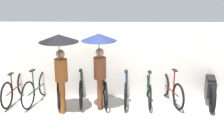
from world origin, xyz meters
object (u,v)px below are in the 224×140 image
Objects in this scene: parked_bicycle_5 at (126,89)px; motorcycle at (210,88)px; parked_bicycle_3 at (81,88)px; parked_bicycle_4 at (104,88)px; parked_bicycle_6 at (148,89)px; pedestrian_center at (99,53)px; parked_bicycle_7 at (171,89)px; parked_bicycle_0 at (15,88)px; parked_bicycle_2 at (59,88)px; pedestrian_leading at (60,53)px; parked_bicycle_1 at (37,88)px.

parked_bicycle_5 is 2.31m from motorcycle.
parked_bicycle_5 is at bearing -95.87° from parked_bicycle_3.
parked_bicycle_6 reaches higher than parked_bicycle_4.
pedestrian_center reaches higher than parked_bicycle_6.
parked_bicycle_6 is at bearing 77.53° from parked_bicycle_7.
parked_bicycle_3 is 1.84m from parked_bicycle_6.
parked_bicycle_4 is at bearing 100.58° from motorcycle.
parked_bicycle_0 is 0.89× the size of pedestrian_center.
pedestrian_center reaches higher than parked_bicycle_2.
pedestrian_leading is at bearing 118.46° from parked_bicycle_5.
parked_bicycle_1 is at bearing 77.56° from parked_bicycle_2.
parked_bicycle_4 is 1.27m from pedestrian_center.
parked_bicycle_5 is (1.23, -0.03, -0.01)m from parked_bicycle_3.
parked_bicycle_0 is 1.04× the size of parked_bicycle_5.
pedestrian_leading reaches higher than pedestrian_center.
pedestrian_center is (-0.08, -0.56, 1.14)m from parked_bicycle_4.
parked_bicycle_3 is 1.03× the size of parked_bicycle_7.
parked_bicycle_1 is 3.68m from parked_bicycle_7.
parked_bicycle_7 reaches higher than parked_bicycle_3.
motorcycle is (4.15, 0.08, 0.01)m from parked_bicycle_2.
parked_bicycle_1 is 4.76m from motorcycle.
parked_bicycle_5 is (0.61, -0.05, -0.01)m from parked_bicycle_4.
pedestrian_center is at bearing -97.91° from parked_bicycle_0.
pedestrian_leading is at bearing -173.60° from parked_bicycle_2.
parked_bicycle_0 is at bearing 97.39° from parked_bicycle_1.
pedestrian_leading is (-1.01, -0.82, 1.19)m from parked_bicycle_4.
parked_bicycle_2 is at bearing -88.09° from parked_bicycle_0.
parked_bicycle_0 is 0.88× the size of motorcycle.
parked_bicycle_1 reaches higher than motorcycle.
motorcycle is (2.92, 0.00, 0.01)m from parked_bicycle_4.
parked_bicycle_3 is 1.23m from parked_bicycle_5.
parked_bicycle_2 is 0.87× the size of pedestrian_center.
parked_bicycle_3 is 1.37m from pedestrian_center.
parked_bicycle_6 is at bearing -85.11° from parked_bicycle_5.
parked_bicycle_7 is (1.23, 0.02, -0.01)m from parked_bicycle_5.
pedestrian_leading is (0.83, -0.77, 1.19)m from parked_bicycle_1.
motorcycle is (3.53, 0.02, 0.01)m from parked_bicycle_3.
motorcycle is at bearing -94.13° from parked_bicycle_3.
pedestrian_center reaches higher than parked_bicycle_5.
parked_bicycle_5 is at bearing 93.07° from parked_bicycle_6.
parked_bicycle_2 is 0.62m from parked_bicycle_3.
parked_bicycle_3 is at bearing 100.88° from motorcycle.
motorcycle is (5.37, 0.01, 0.02)m from parked_bicycle_0.
pedestrian_center is (-1.30, -0.53, 1.16)m from parked_bicycle_6.
parked_bicycle_2 is 1.69m from pedestrian_center.
parked_bicycle_7 is (3.68, 0.02, -0.02)m from parked_bicycle_1.
parked_bicycle_4 is 1.76m from pedestrian_leading.
parked_bicycle_4 reaches higher than motorcycle.
pedestrian_center is (2.38, -0.56, 1.15)m from parked_bicycle_0.
parked_bicycle_6 reaches higher than parked_bicycle_5.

